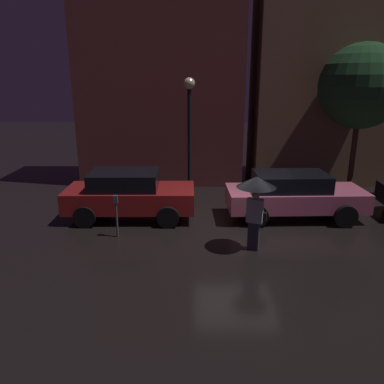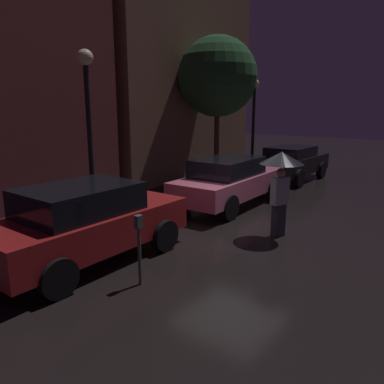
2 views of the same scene
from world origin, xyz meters
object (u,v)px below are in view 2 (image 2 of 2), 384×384
object	(u,v)px
parked_car_black	(291,162)
street_lamp_far	(254,110)
street_lamp_near	(88,105)
parking_meter	(139,242)
parked_car_red	(86,222)
parked_car_pink	(229,181)
pedestrian_with_umbrella	(281,170)

from	to	relation	value
parked_car_black	street_lamp_far	world-z (taller)	street_lamp_far
street_lamp_near	parking_meter	bearing A→B (deg)	-117.72
parking_meter	parked_car_red	bearing A→B (deg)	86.48
street_lamp_near	street_lamp_far	distance (m)	9.13
parked_car_red	parked_car_pink	world-z (taller)	parked_car_red
parked_car_pink	pedestrian_with_umbrella	distance (m)	3.05
parked_car_red	pedestrian_with_umbrella	distance (m)	4.49
parked_car_pink	parked_car_black	distance (m)	5.09
pedestrian_with_umbrella	street_lamp_near	world-z (taller)	street_lamp_near
parked_car_red	street_lamp_far	distance (m)	11.50
parked_car_black	street_lamp_near	size ratio (longest dim) A/B	0.91
street_lamp_far	parking_meter	bearing A→B (deg)	-160.40
parked_car_pink	pedestrian_with_umbrella	world-z (taller)	pedestrian_with_umbrella
pedestrian_with_umbrella	parked_car_red	bearing A→B (deg)	168.67
parked_car_pink	street_lamp_near	world-z (taller)	street_lamp_near
parked_car_pink	pedestrian_with_umbrella	xyz separation A→B (m)	(-1.66, -2.44, 0.80)
street_lamp_near	street_lamp_far	world-z (taller)	street_lamp_near
parked_car_black	street_lamp_far	size ratio (longest dim) A/B	0.96
pedestrian_with_umbrella	street_lamp_far	xyz separation A→B (m)	(7.34, 4.77, 1.26)
pedestrian_with_umbrella	street_lamp_near	distance (m)	5.21
parked_car_red	parking_meter	distance (m)	1.59
street_lamp_far	parked_car_black	bearing A→B (deg)	-105.34
pedestrian_with_umbrella	parking_meter	bearing A→B (deg)	-170.55
parked_car_black	parking_meter	bearing A→B (deg)	-169.22
pedestrian_with_umbrella	street_lamp_near	xyz separation A→B (m)	(-1.79, 4.67, 1.47)
parked_car_red	parking_meter	world-z (taller)	parked_car_red
street_lamp_near	street_lamp_far	bearing A→B (deg)	0.67
parked_car_red	parking_meter	xyz separation A→B (m)	(-0.10, -1.58, -0.04)
parking_meter	street_lamp_far	world-z (taller)	street_lamp_far
parked_car_red	pedestrian_with_umbrella	bearing A→B (deg)	-33.39
parked_car_pink	parking_meter	distance (m)	5.72
parked_car_black	parked_car_pink	bearing A→B (deg)	-177.09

